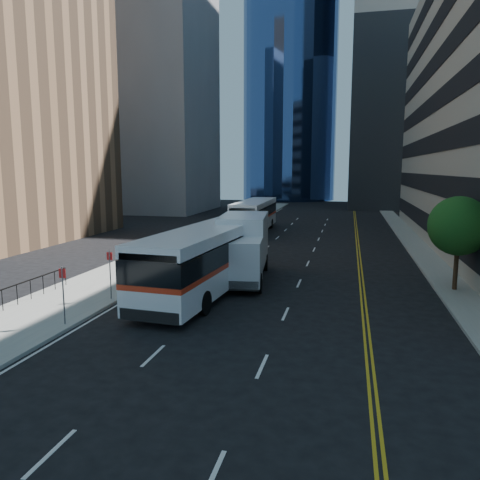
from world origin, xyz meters
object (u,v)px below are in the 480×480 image
(box_truck, at_px, (242,247))
(street_tree, at_px, (459,226))
(bus_front, at_px, (209,257))
(bus_rear, at_px, (255,215))

(box_truck, bearing_deg, street_tree, -8.00)
(bus_front, distance_m, box_truck, 3.30)
(bus_front, bearing_deg, street_tree, 16.56)
(street_tree, distance_m, bus_front, 13.59)
(box_truck, bearing_deg, bus_front, -117.35)
(bus_front, bearing_deg, box_truck, 73.84)
(bus_rear, bearing_deg, box_truck, -81.55)
(street_tree, relative_size, box_truck, 0.61)
(bus_front, xyz_separation_m, box_truck, (1.16, 3.09, 0.10))
(street_tree, distance_m, box_truck, 12.13)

